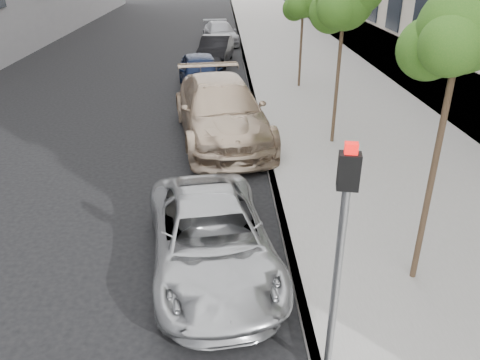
{
  "coord_description": "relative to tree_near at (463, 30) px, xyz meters",
  "views": [
    {
      "loc": [
        -0.06,
        -4.96,
        5.19
      ],
      "look_at": [
        0.24,
        2.64,
        1.5
      ],
      "focal_mm": 35.0,
      "sensor_mm": 36.0,
      "label": 1
    }
  ],
  "objects": [
    {
      "name": "ground",
      "position": [
        -3.23,
        -1.5,
        -4.25
      ],
      "size": [
        160.0,
        160.0,
        0.0
      ],
      "primitive_type": "plane",
      "color": "black",
      "rests_on": "ground"
    },
    {
      "name": "sidewalk",
      "position": [
        1.07,
        22.5,
        -4.18
      ],
      "size": [
        6.4,
        72.0,
        0.14
      ],
      "primitive_type": "cube",
      "color": "gray",
      "rests_on": "ground"
    },
    {
      "name": "curb",
      "position": [
        -2.05,
        22.5,
        -4.18
      ],
      "size": [
        0.15,
        72.0,
        0.14
      ],
      "primitive_type": "cube",
      "color": "#9E9B93",
      "rests_on": "ground"
    },
    {
      "name": "tree_near",
      "position": [
        0.0,
        0.0,
        0.0
      ],
      "size": [
        1.59,
        1.39,
        4.91
      ],
      "color": "#38281C",
      "rests_on": "sidewalk"
    },
    {
      "name": "tree_mid",
      "position": [
        0.0,
        6.5,
        -0.17
      ],
      "size": [
        1.84,
        1.64,
        4.85
      ],
      "color": "#38281C",
      "rests_on": "sidewalk"
    },
    {
      "name": "tree_far",
      "position": [
        0.0,
        13.0,
        -0.74
      ],
      "size": [
        1.65,
        1.45,
        4.18
      ],
      "color": "#38281C",
      "rests_on": "sidewalk"
    },
    {
      "name": "signal_pole",
      "position": [
        -1.93,
        -1.91,
        -2.08
      ],
      "size": [
        0.27,
        0.22,
        3.25
      ],
      "rotation": [
        0.0,
        0.0,
        -0.19
      ],
      "color": "#939699",
      "rests_on": "sidewalk"
    },
    {
      "name": "minivan",
      "position": [
        -3.53,
        0.58,
        -3.62
      ],
      "size": [
        2.73,
        4.8,
        1.26
      ],
      "primitive_type": "imported",
      "rotation": [
        0.0,
        0.0,
        0.14
      ],
      "color": "#9D9FA1",
      "rests_on": "ground"
    },
    {
      "name": "suv",
      "position": [
        -3.33,
        7.25,
        -3.36
      ],
      "size": [
        3.41,
        6.48,
        1.79
      ],
      "primitive_type": "imported",
      "rotation": [
        0.0,
        0.0,
        0.15
      ],
      "color": "tan",
      "rests_on": "ground"
    },
    {
      "name": "sedan_blue",
      "position": [
        -4.17,
        13.09,
        -3.52
      ],
      "size": [
        2.24,
        4.48,
        1.47
      ],
      "primitive_type": "imported",
      "rotation": [
        0.0,
        0.0,
        0.12
      ],
      "color": "black",
      "rests_on": "ground"
    },
    {
      "name": "sedan_black",
      "position": [
        -3.58,
        18.3,
        -3.57
      ],
      "size": [
        2.0,
        4.29,
        1.36
      ],
      "primitive_type": "imported",
      "rotation": [
        0.0,
        0.0,
        -0.14
      ],
      "color": "black",
      "rests_on": "ground"
    },
    {
      "name": "sedan_rear",
      "position": [
        -3.33,
        24.2,
        -3.6
      ],
      "size": [
        2.57,
        4.77,
        1.31
      ],
      "primitive_type": "imported",
      "rotation": [
        0.0,
        0.0,
        0.17
      ],
      "color": "gray",
      "rests_on": "ground"
    }
  ]
}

